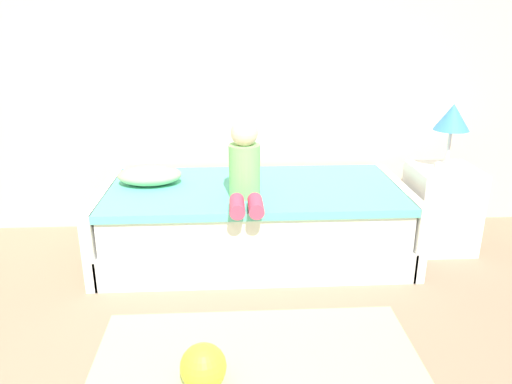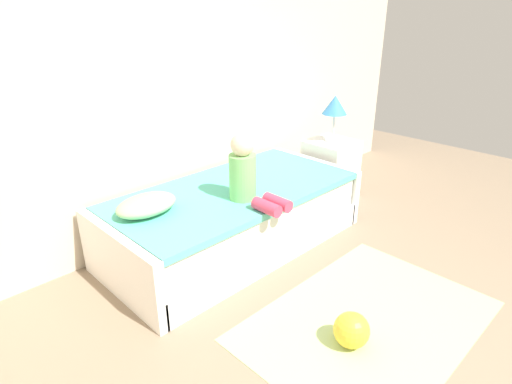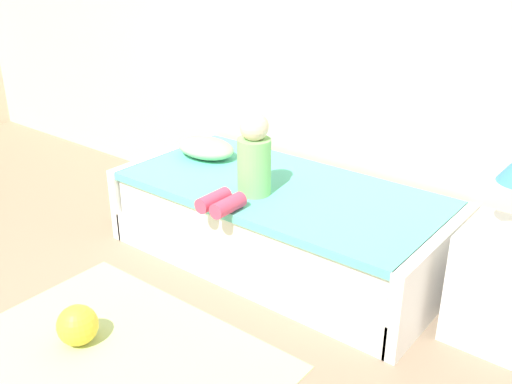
# 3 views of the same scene
# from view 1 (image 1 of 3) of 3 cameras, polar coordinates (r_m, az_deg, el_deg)

# --- Properties ---
(wall_rear) EXTENTS (7.20, 0.10, 2.90)m
(wall_rear) POSITION_cam_1_polar(r_m,az_deg,el_deg) (3.76, -10.03, 17.33)
(wall_rear) COLOR beige
(wall_rear) RESTS_ON ground
(bed) EXTENTS (2.11, 1.00, 0.50)m
(bed) POSITION_cam_1_polar(r_m,az_deg,el_deg) (3.41, -0.24, -3.43)
(bed) COLOR white
(bed) RESTS_ON ground
(nightstand) EXTENTS (0.44, 0.44, 0.60)m
(nightstand) POSITION_cam_1_polar(r_m,az_deg,el_deg) (3.74, 20.88, -1.76)
(nightstand) COLOR white
(nightstand) RESTS_ON ground
(table_lamp) EXTENTS (0.24, 0.24, 0.45)m
(table_lamp) POSITION_cam_1_polar(r_m,az_deg,el_deg) (3.57, 22.10, 7.81)
(table_lamp) COLOR silver
(table_lamp) RESTS_ON nightstand
(child_figure) EXTENTS (0.20, 0.51, 0.50)m
(child_figure) POSITION_cam_1_polar(r_m,az_deg,el_deg) (3.03, -1.33, 2.87)
(child_figure) COLOR #7FC672
(child_figure) RESTS_ON bed
(pillow) EXTENTS (0.44, 0.30, 0.13)m
(pillow) POSITION_cam_1_polar(r_m,az_deg,el_deg) (3.43, -12.40, 1.95)
(pillow) COLOR #99CC8C
(pillow) RESTS_ON bed
(toy_ball) EXTENTS (0.21, 0.21, 0.21)m
(toy_ball) POSITION_cam_1_polar(r_m,az_deg,el_deg) (2.32, -6.23, -19.75)
(toy_ball) COLOR yellow
(toy_ball) RESTS_ON ground
(area_rug) EXTENTS (1.60, 1.10, 0.01)m
(area_rug) POSITION_cam_1_polar(r_m,az_deg,el_deg) (2.42, 0.35, -20.97)
(area_rug) COLOR #B2D189
(area_rug) RESTS_ON ground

